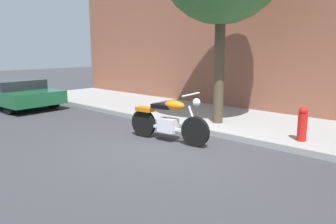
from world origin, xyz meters
The scene contains 5 objects.
ground_plane centered at (0.00, 0.00, 0.00)m, with size 60.00×60.00×0.00m, color #38383D.
sidewalk centered at (0.00, 3.06, 0.07)m, with size 19.40×3.31×0.14m, color #949494.
motorcycle centered at (-0.27, 0.33, 0.49)m, with size 2.14×0.70×1.17m.
parked_car_green centered at (-7.66, -0.15, 0.55)m, with size 4.15×2.10×1.03m.
fire_hydrant centered at (2.20, 1.98, 0.46)m, with size 0.20×0.20×0.91m.
Camera 1 is at (4.74, -5.11, 2.12)m, focal length 34.89 mm.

